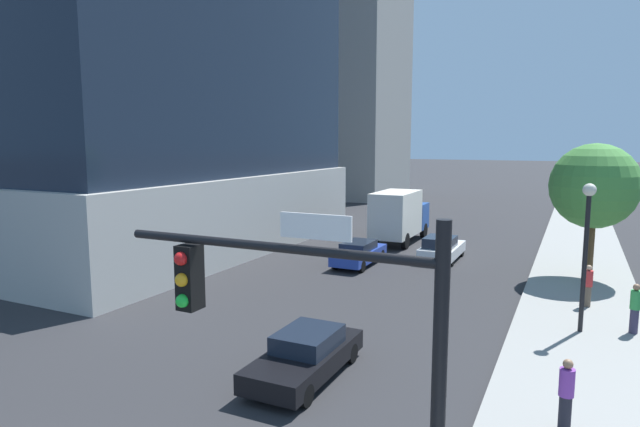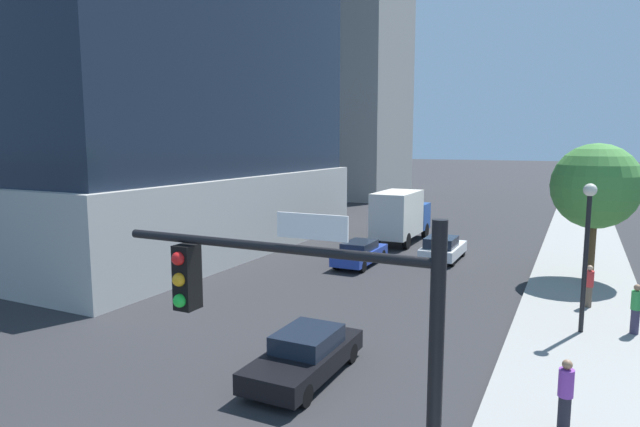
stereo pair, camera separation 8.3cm
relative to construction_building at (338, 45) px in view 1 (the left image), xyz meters
The scene contains 12 objects.
sidewalk 50.22m from the construction_building, 53.61° to the right, with size 4.66×120.00×0.15m, color gray.
construction_building is the anchor object (origin of this frame).
traffic_light_pole 61.76m from the construction_building, 66.47° to the right, with size 5.22×0.48×5.67m.
street_lamp 51.95m from the construction_building, 56.24° to the right, with size 0.44×0.44×5.22m.
street_tree 45.45m from the construction_building, 49.66° to the right, with size 4.08×4.08×6.56m.
car_blue 42.41m from the construction_building, 64.37° to the right, with size 1.72×4.45×1.33m.
car_black 55.61m from the construction_building, 67.13° to the right, with size 1.83×4.53×1.35m.
car_white 41.56m from the construction_building, 56.96° to the right, with size 1.91×4.14×1.42m.
box_truck 36.16m from the construction_building, 58.79° to the right, with size 2.33×6.56×3.52m.
pedestrian_red_shirt 50.35m from the construction_building, 53.78° to the right, with size 0.34×0.34×1.72m.
pedestrian_green_shirt 53.17m from the construction_building, 54.27° to the right, with size 0.34×0.34×1.76m.
pedestrian_purple_shirt 58.55m from the construction_building, 60.74° to the right, with size 0.34×0.34×1.72m.
Camera 1 is at (8.44, -4.01, 6.78)m, focal length 29.93 mm.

